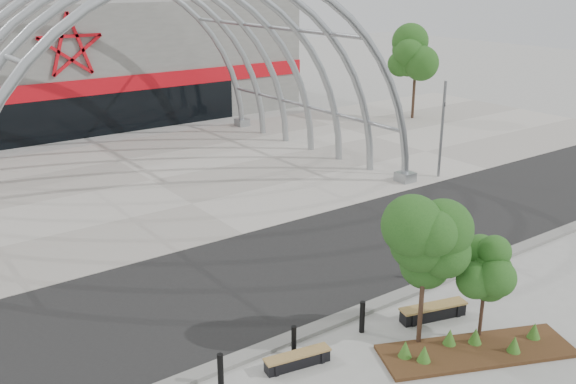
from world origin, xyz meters
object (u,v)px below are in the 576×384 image
at_px(signal_pole, 442,128).
at_px(street_tree_1, 486,267).
at_px(bench_0, 297,360).
at_px(street_tree_0, 425,247).
at_px(bollard_2, 362,317).
at_px(bench_1, 433,312).

height_order(signal_pole, street_tree_1, signal_pole).
bearing_deg(street_tree_1, bench_0, 159.11).
xyz_separation_m(street_tree_0, bench_0, (-3.32, 1.13, -2.75)).
relative_size(street_tree_0, street_tree_1, 1.35).
bearing_deg(signal_pole, bollard_2, -146.33).
distance_m(street_tree_0, bench_0, 4.46).
bearing_deg(street_tree_0, bench_1, 27.57).
bearing_deg(bollard_2, bench_1, -17.01).
distance_m(street_tree_1, bollard_2, 3.69).
distance_m(bench_0, bollard_2, 2.53).
xyz_separation_m(signal_pole, bench_0, (-15.55, -8.97, -2.34)).
height_order(street_tree_0, street_tree_1, street_tree_0).
bearing_deg(street_tree_1, bollard_2, 138.57).
relative_size(signal_pole, bollard_2, 5.03).
xyz_separation_m(signal_pole, street_tree_1, (-10.59, -10.86, -0.35)).
xyz_separation_m(street_tree_0, street_tree_1, (1.64, -0.76, -0.76)).
height_order(street_tree_0, bollard_2, street_tree_0).
relative_size(bench_0, bollard_2, 1.93).
bearing_deg(street_tree_1, signal_pole, 45.73).
relative_size(bench_1, bollard_2, 2.24).
bearing_deg(street_tree_0, bollard_2, 120.25).
relative_size(street_tree_1, bench_0, 1.63).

